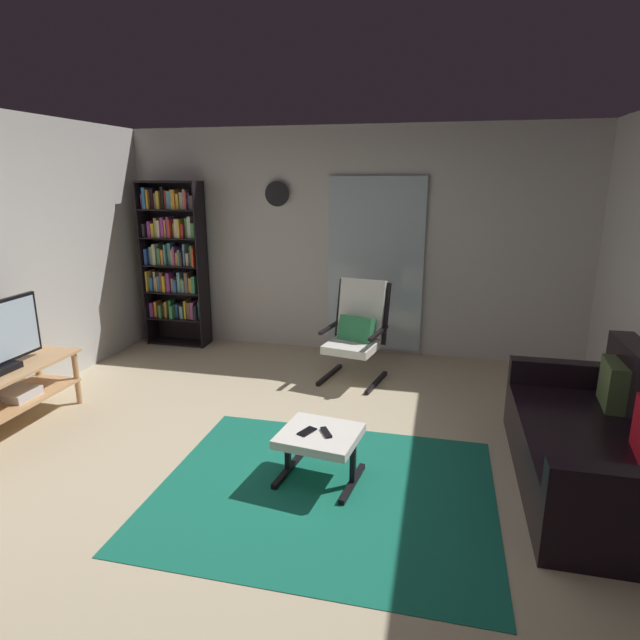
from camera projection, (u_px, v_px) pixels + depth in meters
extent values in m
plane|color=#CAB894|center=(276.00, 473.00, 3.75)|extent=(7.02, 7.02, 0.00)
cube|color=beige|center=(350.00, 242.00, 6.13)|extent=(5.60, 0.06, 2.60)
cube|color=silver|center=(375.00, 266.00, 6.07)|extent=(1.10, 0.01, 2.00)
cube|color=#186F57|center=(325.00, 491.00, 3.52)|extent=(2.22, 1.84, 0.01)
cube|color=tan|center=(4.00, 405.00, 4.29)|extent=(0.47, 1.31, 0.02)
cylinder|color=tan|center=(77.00, 378.00, 4.84)|extent=(0.05, 0.05, 0.50)
cylinder|color=tan|center=(39.00, 374.00, 4.93)|extent=(0.05, 0.05, 0.50)
cube|color=silver|center=(16.00, 393.00, 4.41)|extent=(0.31, 0.28, 0.07)
cube|color=black|center=(147.00, 264.00, 6.50)|extent=(0.02, 0.30, 2.00)
cube|color=black|center=(202.00, 266.00, 6.34)|extent=(0.02, 0.30, 2.00)
cube|color=black|center=(180.00, 263.00, 6.56)|extent=(0.75, 0.02, 2.00)
cube|color=black|center=(180.00, 342.00, 6.68)|extent=(0.72, 0.28, 0.02)
cube|color=black|center=(178.00, 318.00, 6.60)|extent=(0.72, 0.28, 0.02)
cube|color=black|center=(177.00, 292.00, 6.51)|extent=(0.72, 0.28, 0.02)
cube|color=black|center=(175.00, 265.00, 6.42)|extent=(0.72, 0.28, 0.02)
cube|color=black|center=(173.00, 238.00, 6.34)|extent=(0.72, 0.28, 0.02)
cube|color=black|center=(171.00, 210.00, 6.25)|extent=(0.72, 0.28, 0.02)
cube|color=black|center=(169.00, 182.00, 6.17)|extent=(0.72, 0.28, 0.02)
cube|color=#8E4299|center=(155.00, 309.00, 6.65)|extent=(0.04, 0.17, 0.18)
cube|color=orange|center=(158.00, 309.00, 6.63)|extent=(0.03, 0.14, 0.19)
cube|color=#3F793B|center=(162.00, 310.00, 6.64)|extent=(0.03, 0.17, 0.15)
cube|color=#3F854B|center=(164.00, 310.00, 6.61)|extent=(0.02, 0.21, 0.16)
cube|color=red|center=(167.00, 309.00, 6.61)|extent=(0.02, 0.12, 0.19)
cube|color=#9F953A|center=(169.00, 309.00, 6.59)|extent=(0.02, 0.16, 0.21)
cube|color=#398750|center=(172.00, 308.00, 6.60)|extent=(0.03, 0.13, 0.22)
cube|color=#438E50|center=(175.00, 311.00, 6.57)|extent=(0.04, 0.21, 0.16)
cube|color=#2C60A1|center=(179.00, 310.00, 6.59)|extent=(0.03, 0.13, 0.17)
cube|color=brown|center=(182.00, 311.00, 6.58)|extent=(0.02, 0.12, 0.16)
cube|color=#5E9EA3|center=(184.00, 312.00, 6.54)|extent=(0.04, 0.15, 0.15)
cube|color=gold|center=(188.00, 309.00, 6.55)|extent=(0.03, 0.17, 0.22)
cube|color=brown|center=(191.00, 310.00, 6.54)|extent=(0.04, 0.16, 0.21)
cube|color=#9B4582|center=(195.00, 310.00, 6.53)|extent=(0.04, 0.20, 0.22)
cube|color=black|center=(198.00, 312.00, 6.51)|extent=(0.04, 0.20, 0.17)
cube|color=#579A9C|center=(201.00, 310.00, 6.50)|extent=(0.03, 0.11, 0.22)
cube|color=gold|center=(151.00, 280.00, 6.54)|extent=(0.02, 0.21, 0.25)
cube|color=teal|center=(154.00, 283.00, 6.55)|extent=(0.04, 0.17, 0.17)
cube|color=#BEB2B1|center=(157.00, 281.00, 6.54)|extent=(0.03, 0.15, 0.24)
cube|color=gold|center=(160.00, 283.00, 6.54)|extent=(0.03, 0.18, 0.17)
cube|color=#326AAF|center=(161.00, 283.00, 6.51)|extent=(0.03, 0.16, 0.20)
cube|color=brown|center=(165.00, 281.00, 6.52)|extent=(0.04, 0.21, 0.24)
cube|color=gold|center=(167.00, 283.00, 6.50)|extent=(0.03, 0.21, 0.20)
cube|color=#8E3387|center=(172.00, 281.00, 6.51)|extent=(0.04, 0.24, 0.24)
cube|color=gold|center=(175.00, 284.00, 6.50)|extent=(0.03, 0.17, 0.17)
cube|color=#3B5CA2|center=(178.00, 285.00, 6.49)|extent=(0.04, 0.23, 0.15)
cube|color=#5A8D95|center=(182.00, 282.00, 6.45)|extent=(0.04, 0.16, 0.25)
cube|color=#AA9E2E|center=(184.00, 285.00, 6.45)|extent=(0.02, 0.13, 0.17)
cube|color=teal|center=(187.00, 285.00, 6.45)|extent=(0.03, 0.20, 0.16)
cube|color=brown|center=(189.00, 282.00, 6.42)|extent=(0.04, 0.18, 0.25)
cube|color=olive|center=(193.00, 285.00, 6.41)|extent=(0.04, 0.15, 0.19)
cube|color=#347D50|center=(197.00, 284.00, 6.43)|extent=(0.04, 0.24, 0.21)
cube|color=#3154B0|center=(149.00, 256.00, 6.45)|extent=(0.03, 0.17, 0.19)
cube|color=#286DAB|center=(153.00, 255.00, 6.47)|extent=(0.02, 0.17, 0.21)
cube|color=#A09137|center=(155.00, 255.00, 6.45)|extent=(0.04, 0.18, 0.22)
cube|color=beige|center=(158.00, 254.00, 6.44)|extent=(0.04, 0.23, 0.25)
cube|color=#43814D|center=(163.00, 256.00, 6.44)|extent=(0.04, 0.21, 0.20)
cube|color=orange|center=(166.00, 257.00, 6.43)|extent=(0.03, 0.20, 0.19)
cube|color=#539C9A|center=(168.00, 254.00, 6.41)|extent=(0.02, 0.20, 0.25)
cube|color=teal|center=(172.00, 254.00, 6.41)|extent=(0.04, 0.13, 0.26)
cube|color=gold|center=(175.00, 257.00, 6.40)|extent=(0.04, 0.17, 0.19)
cube|color=#9C3D8C|center=(177.00, 256.00, 6.38)|extent=(0.02, 0.22, 0.22)
cube|color=orange|center=(181.00, 258.00, 6.40)|extent=(0.03, 0.23, 0.16)
cube|color=teal|center=(182.00, 257.00, 6.37)|extent=(0.02, 0.20, 0.19)
cube|color=#2F2424|center=(184.00, 258.00, 6.35)|extent=(0.03, 0.22, 0.17)
cube|color=#5B8D9B|center=(187.00, 255.00, 6.33)|extent=(0.02, 0.16, 0.26)
cube|color=#C0B0B0|center=(190.00, 259.00, 6.36)|extent=(0.03, 0.19, 0.15)
cube|color=#418042|center=(194.00, 255.00, 6.35)|extent=(0.04, 0.17, 0.24)
cube|color=red|center=(197.00, 256.00, 6.31)|extent=(0.02, 0.24, 0.23)
cube|color=#2C2E33|center=(147.00, 230.00, 6.39)|extent=(0.03, 0.19, 0.16)
cube|color=brown|center=(150.00, 229.00, 6.38)|extent=(0.03, 0.10, 0.18)
cube|color=purple|center=(153.00, 229.00, 6.37)|extent=(0.03, 0.21, 0.19)
cube|color=gold|center=(156.00, 230.00, 6.37)|extent=(0.04, 0.19, 0.16)
cube|color=olive|center=(159.00, 227.00, 6.33)|extent=(0.03, 0.16, 0.23)
cube|color=beige|center=(162.00, 229.00, 6.32)|extent=(0.04, 0.20, 0.20)
cube|color=purple|center=(165.00, 227.00, 6.31)|extent=(0.04, 0.18, 0.23)
cube|color=orange|center=(168.00, 228.00, 6.31)|extent=(0.02, 0.17, 0.21)
cube|color=#9B4396|center=(171.00, 227.00, 6.30)|extent=(0.03, 0.16, 0.24)
cube|color=red|center=(173.00, 228.00, 6.30)|extent=(0.02, 0.22, 0.21)
cube|color=#9D9530|center=(177.00, 230.00, 6.31)|extent=(0.03, 0.16, 0.17)
cube|color=beige|center=(180.00, 228.00, 6.29)|extent=(0.04, 0.21, 0.22)
cube|color=gold|center=(183.00, 228.00, 6.28)|extent=(0.03, 0.24, 0.22)
cube|color=red|center=(186.00, 230.00, 6.29)|extent=(0.03, 0.24, 0.17)
cube|color=#36823B|center=(189.00, 228.00, 6.26)|extent=(0.03, 0.14, 0.23)
cube|color=beige|center=(192.00, 227.00, 6.26)|extent=(0.04, 0.18, 0.25)
cube|color=#3E8742|center=(196.00, 230.00, 6.25)|extent=(0.04, 0.20, 0.18)
cube|color=#983A85|center=(146.00, 201.00, 6.31)|extent=(0.04, 0.18, 0.17)
cube|color=#2C6CAA|center=(148.00, 198.00, 6.26)|extent=(0.04, 0.23, 0.25)
cube|color=orange|center=(152.00, 199.00, 6.27)|extent=(0.02, 0.24, 0.22)
cube|color=black|center=(154.00, 199.00, 6.26)|extent=(0.04, 0.15, 0.23)
cube|color=brown|center=(159.00, 201.00, 6.27)|extent=(0.04, 0.18, 0.18)
cube|color=gold|center=(162.00, 200.00, 6.26)|extent=(0.03, 0.21, 0.21)
cube|color=black|center=(164.00, 198.00, 6.24)|extent=(0.04, 0.13, 0.25)
cube|color=red|center=(167.00, 200.00, 6.24)|extent=(0.02, 0.11, 0.22)
cube|color=teal|center=(171.00, 200.00, 6.23)|extent=(0.04, 0.15, 0.21)
cube|color=teal|center=(173.00, 199.00, 6.19)|extent=(0.03, 0.11, 0.22)
cube|color=orange|center=(176.00, 199.00, 6.19)|extent=(0.04, 0.18, 0.22)
cube|color=gold|center=(180.00, 201.00, 6.19)|extent=(0.04, 0.16, 0.18)
cube|color=beige|center=(183.00, 201.00, 6.18)|extent=(0.04, 0.14, 0.19)
cube|color=beige|center=(187.00, 199.00, 6.18)|extent=(0.03, 0.15, 0.23)
cube|color=#CE3A3A|center=(189.00, 200.00, 6.18)|extent=(0.03, 0.23, 0.21)
cube|color=#305FAA|center=(191.00, 201.00, 6.15)|extent=(0.02, 0.12, 0.19)
cube|color=brown|center=(194.00, 202.00, 6.15)|extent=(0.04, 0.15, 0.16)
cube|color=black|center=(590.00, 459.00, 3.54)|extent=(0.90, 1.82, 0.40)
cube|color=black|center=(640.00, 490.00, 2.67)|extent=(0.90, 0.14, 0.20)
cube|color=black|center=(568.00, 374.00, 4.25)|extent=(0.90, 0.14, 0.20)
cube|color=#52683A|center=(614.00, 384.00, 3.85)|extent=(0.17, 0.39, 0.34)
cube|color=black|center=(376.00, 383.00, 5.34)|extent=(0.16, 0.60, 0.04)
cube|color=black|center=(386.00, 314.00, 5.40)|extent=(0.07, 0.18, 0.63)
cube|color=black|center=(378.00, 333.00, 5.22)|extent=(0.14, 0.52, 0.03)
cube|color=black|center=(329.00, 375.00, 5.55)|extent=(0.16, 0.60, 0.04)
cube|color=black|center=(339.00, 309.00, 5.60)|extent=(0.07, 0.18, 0.63)
cube|color=black|center=(330.00, 327.00, 5.43)|extent=(0.14, 0.52, 0.03)
cube|color=white|center=(352.00, 346.00, 5.33)|extent=(0.57, 0.60, 0.08)
cube|color=white|center=(362.00, 308.00, 5.47)|extent=(0.51, 0.28, 0.60)
cube|color=#318850|center=(356.00, 332.00, 5.39)|extent=(0.40, 0.30, 0.34)
cube|color=white|center=(320.00, 436.00, 3.58)|extent=(0.58, 0.55, 0.06)
cube|color=black|center=(288.00, 470.00, 3.74)|extent=(0.10, 0.48, 0.04)
cube|color=black|center=(288.00, 451.00, 3.70)|extent=(0.04, 0.04, 0.30)
cube|color=black|center=(353.00, 483.00, 3.58)|extent=(0.10, 0.48, 0.04)
cube|color=black|center=(353.00, 464.00, 3.54)|extent=(0.04, 0.04, 0.30)
cube|color=black|center=(326.00, 432.00, 3.54)|extent=(0.11, 0.14, 0.02)
cube|color=black|center=(307.00, 431.00, 3.57)|extent=(0.12, 0.16, 0.01)
cylinder|color=silver|center=(277.00, 194.00, 6.11)|extent=(0.28, 0.02, 0.28)
cylinder|color=black|center=(277.00, 194.00, 6.10)|extent=(0.29, 0.01, 0.29)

